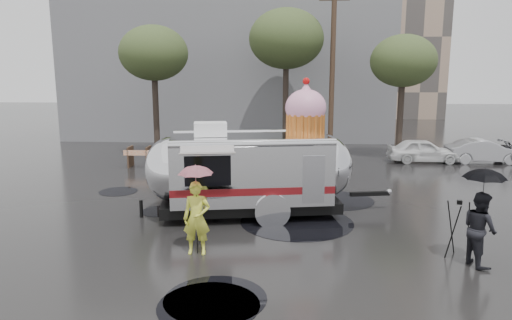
# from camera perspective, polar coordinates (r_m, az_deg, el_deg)

# --- Properties ---
(ground) EXTENTS (120.00, 120.00, 0.00)m
(ground) POSITION_cam_1_polar(r_m,az_deg,el_deg) (12.15, 3.90, -10.66)
(ground) COLOR black
(ground) RESTS_ON ground
(puddles) EXTENTS (10.25, 10.21, 0.01)m
(puddles) POSITION_cam_1_polar(r_m,az_deg,el_deg) (13.47, 1.46, -8.44)
(puddles) COLOR black
(puddles) RESTS_ON ground
(grey_building) EXTENTS (22.00, 12.00, 13.00)m
(grey_building) POSITION_cam_1_polar(r_m,az_deg,el_deg) (35.59, -2.94, 14.00)
(grey_building) COLOR slate
(grey_building) RESTS_ON ground
(utility_pole) EXTENTS (1.60, 0.28, 9.00)m
(utility_pole) POSITION_cam_1_polar(r_m,az_deg,el_deg) (25.46, 9.51, 10.98)
(utility_pole) COLOR #473323
(utility_pole) RESTS_ON ground
(tree_left) EXTENTS (3.64, 3.64, 6.95)m
(tree_left) POSITION_cam_1_polar(r_m,az_deg,el_deg) (25.29, -12.67, 12.83)
(tree_left) COLOR #382D26
(tree_left) RESTS_ON ground
(tree_mid) EXTENTS (4.20, 4.20, 8.03)m
(tree_mid) POSITION_cam_1_polar(r_m,az_deg,el_deg) (26.39, 3.81, 14.82)
(tree_mid) COLOR #382D26
(tree_mid) RESTS_ON ground
(tree_right) EXTENTS (3.36, 3.36, 6.42)m
(tree_right) POSITION_cam_1_polar(r_m,az_deg,el_deg) (25.10, 17.93, 11.62)
(tree_right) COLOR #382D26
(tree_right) RESTS_ON ground
(barricade_row) EXTENTS (4.30, 0.80, 1.00)m
(barricade_row) POSITION_cam_1_polar(r_m,az_deg,el_deg) (22.30, -10.70, 0.42)
(barricade_row) COLOR #473323
(barricade_row) RESTS_ON ground
(airstream_trailer) EXTENTS (8.10, 3.93, 4.41)m
(airstream_trailer) POSITION_cam_1_polar(r_m,az_deg,el_deg) (14.39, -0.39, -0.84)
(airstream_trailer) COLOR silver
(airstream_trailer) RESTS_ON ground
(person_left) EXTENTS (0.68, 0.47, 1.83)m
(person_left) POSITION_cam_1_polar(r_m,az_deg,el_deg) (11.45, -7.42, -7.22)
(person_left) COLOR #D7DE41
(person_left) RESTS_ON ground
(umbrella_pink) EXTENTS (1.06, 1.06, 2.28)m
(umbrella_pink) POSITION_cam_1_polar(r_m,az_deg,el_deg) (11.18, -7.54, -2.36)
(umbrella_pink) COLOR pink
(umbrella_pink) RESTS_ON ground
(person_right) EXTENTS (0.64, 0.93, 1.77)m
(person_right) POSITION_cam_1_polar(r_m,az_deg,el_deg) (11.91, 26.17, -7.72)
(person_right) COLOR black
(person_right) RESTS_ON ground
(umbrella_black) EXTENTS (1.16, 1.16, 2.34)m
(umbrella_black) POSITION_cam_1_polar(r_m,az_deg,el_deg) (11.64, 26.60, -2.74)
(umbrella_black) COLOR black
(umbrella_black) RESTS_ON ground
(tripod) EXTENTS (0.57, 0.58, 1.44)m
(tripod) POSITION_cam_1_polar(r_m,az_deg,el_deg) (12.20, 23.91, -7.31)
(tripod) COLOR black
(tripod) RESTS_ON ground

